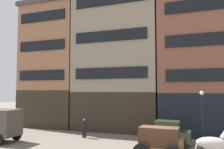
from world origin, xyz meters
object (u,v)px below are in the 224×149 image
(pedestrian_officer, at_px, (84,126))
(streetlamp_curbside, at_px, (202,110))
(draft_horse, at_px, (214,143))
(sedan_dark, at_px, (166,133))
(cargo_wagon, at_px, (160,141))

(pedestrian_officer, xyz_separation_m, streetlamp_curbside, (9.77, 0.36, 1.69))
(draft_horse, xyz_separation_m, sedan_dark, (-3.10, 4.22, -0.36))
(draft_horse, relative_size, sedan_dark, 0.63)
(draft_horse, bearing_deg, streetlamp_curbside, 95.26)
(draft_horse, distance_m, pedestrian_officer, 11.17)
(cargo_wagon, bearing_deg, streetlamp_curbside, 62.87)
(streetlamp_curbside, bearing_deg, pedestrian_officer, -177.87)
(pedestrian_officer, distance_m, streetlamp_curbside, 9.92)
(cargo_wagon, height_order, streetlamp_curbside, streetlamp_curbside)
(draft_horse, xyz_separation_m, streetlamp_curbside, (-0.45, 4.88, 1.40))
(draft_horse, bearing_deg, cargo_wagon, 179.97)
(cargo_wagon, bearing_deg, pedestrian_officer, 148.14)
(sedan_dark, xyz_separation_m, pedestrian_officer, (-7.12, 0.30, 0.07))
(draft_horse, bearing_deg, pedestrian_officer, 156.14)
(pedestrian_officer, relative_size, streetlamp_curbside, 0.44)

